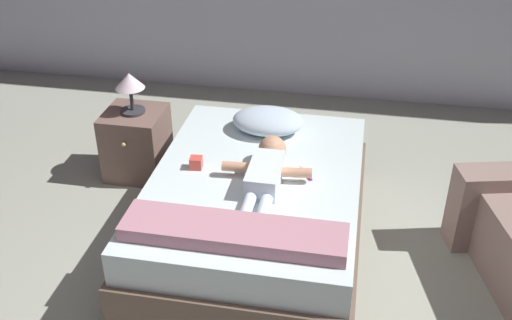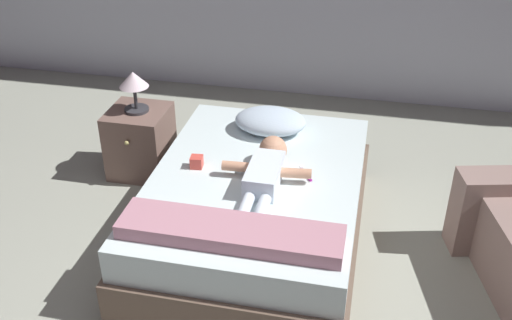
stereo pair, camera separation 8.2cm
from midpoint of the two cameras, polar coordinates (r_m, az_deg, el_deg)
bed at (r=3.53m, az=0.67°, el=-4.61°), size 1.22×1.71×0.45m
pillow at (r=3.83m, az=2.00°, el=3.74°), size 0.46×0.34×0.14m
baby at (r=3.32m, az=1.68°, el=-0.94°), size 0.51×0.69×0.16m
toothbrush at (r=3.41m, az=5.39°, el=-1.28°), size 0.09×0.13×0.02m
nightstand at (r=4.24m, az=-10.44°, el=1.76°), size 0.40×0.43×0.48m
lamp at (r=4.05m, az=-11.02°, el=7.20°), size 0.20×0.20×0.28m
blanket at (r=2.91m, az=-1.67°, el=-6.87°), size 1.10×0.26×0.08m
toy_block at (r=3.47m, az=-5.02°, el=-0.19°), size 0.08×0.08×0.07m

